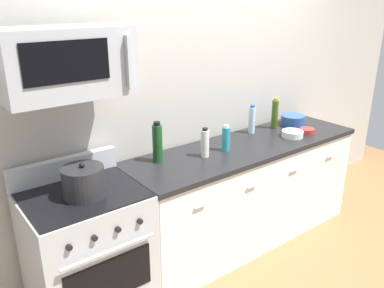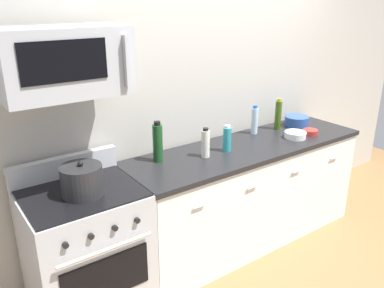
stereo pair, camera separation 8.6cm
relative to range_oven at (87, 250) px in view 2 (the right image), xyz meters
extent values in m
plane|color=olive|center=(1.49, 0.00, -0.47)|extent=(6.38, 6.38, 0.00)
cube|color=#B7B2A8|center=(1.49, 0.41, 0.88)|extent=(5.31, 0.10, 2.70)
cube|color=white|center=(1.49, 0.00, -0.03)|extent=(2.19, 0.62, 0.88)
cube|color=black|center=(1.49, 0.00, 0.43)|extent=(2.22, 0.65, 0.04)
cube|color=black|center=(1.49, -0.28, -0.42)|extent=(2.19, 0.02, 0.10)
cylinder|color=silver|center=(0.72, -0.33, 0.25)|extent=(0.10, 0.02, 0.02)
cylinder|color=silver|center=(1.23, -0.33, 0.25)|extent=(0.10, 0.02, 0.02)
cylinder|color=silver|center=(1.74, -0.33, 0.25)|extent=(0.10, 0.02, 0.02)
cylinder|color=silver|center=(2.25, -0.33, 0.25)|extent=(0.10, 0.02, 0.02)
cube|color=#B7BABF|center=(0.00, 0.00, -0.01)|extent=(0.76, 0.64, 0.91)
cube|color=black|center=(0.00, -0.33, -0.02)|extent=(0.58, 0.01, 0.30)
cylinder|color=#B7BABF|center=(0.00, -0.36, 0.21)|extent=(0.61, 0.02, 0.02)
cube|color=#B7BABF|center=(0.00, 0.29, 0.52)|extent=(0.76, 0.06, 0.16)
cube|color=black|center=(0.00, 0.00, 0.45)|extent=(0.73, 0.61, 0.01)
cylinder|color=black|center=(-0.23, -0.34, 0.32)|extent=(0.04, 0.02, 0.04)
cylinder|color=black|center=(-0.08, -0.34, 0.32)|extent=(0.04, 0.02, 0.04)
cylinder|color=black|center=(0.08, -0.34, 0.32)|extent=(0.04, 0.02, 0.04)
cylinder|color=black|center=(0.23, -0.34, 0.32)|extent=(0.04, 0.02, 0.04)
cube|color=#B7BABF|center=(0.00, 0.05, 1.28)|extent=(0.74, 0.40, 0.40)
cube|color=black|center=(-0.06, -0.16, 1.31)|extent=(0.48, 0.01, 0.22)
cube|color=#B7BABF|center=(0.30, -0.17, 1.28)|extent=(0.02, 0.04, 0.30)
cylinder|color=teal|center=(1.24, 0.00, 0.55)|extent=(0.07, 0.07, 0.20)
cylinder|color=white|center=(1.24, 0.00, 0.66)|extent=(0.04, 0.04, 0.02)
cylinder|color=silver|center=(1.73, 0.20, 0.57)|extent=(0.06, 0.06, 0.24)
cylinder|color=blue|center=(1.73, 0.20, 0.70)|extent=(0.04, 0.04, 0.02)
cylinder|color=#19471E|center=(0.68, 0.14, 0.60)|extent=(0.08, 0.08, 0.29)
cylinder|color=black|center=(0.68, 0.14, 0.75)|extent=(0.05, 0.05, 0.03)
cylinder|color=#385114|center=(2.01, 0.16, 0.59)|extent=(0.06, 0.06, 0.27)
cylinder|color=#B29919|center=(2.01, 0.16, 0.73)|extent=(0.04, 0.04, 0.03)
cylinder|color=silver|center=(1.02, 0.01, 0.56)|extent=(0.07, 0.07, 0.22)
cylinder|color=black|center=(1.02, 0.01, 0.68)|extent=(0.04, 0.04, 0.02)
cylinder|color=#B72D28|center=(2.13, -0.13, 0.47)|extent=(0.14, 0.14, 0.05)
torus|color=#B72D28|center=(2.13, -0.13, 0.49)|extent=(0.14, 0.14, 0.01)
cylinder|color=#B72D28|center=(2.13, -0.13, 0.45)|extent=(0.07, 0.07, 0.01)
cylinder|color=#2D519E|center=(2.23, 0.12, 0.50)|extent=(0.23, 0.23, 0.10)
torus|color=#2D519E|center=(2.23, 0.12, 0.54)|extent=(0.23, 0.23, 0.01)
cylinder|color=#2D519E|center=(2.23, 0.12, 0.46)|extent=(0.13, 0.13, 0.01)
cylinder|color=white|center=(1.95, -0.11, 0.48)|extent=(0.19, 0.19, 0.06)
torus|color=white|center=(1.95, -0.11, 0.50)|extent=(0.19, 0.19, 0.01)
cylinder|color=white|center=(1.95, -0.11, 0.46)|extent=(0.10, 0.10, 0.01)
cylinder|color=#262628|center=(0.00, -0.05, 0.55)|extent=(0.26, 0.26, 0.20)
sphere|color=black|center=(0.00, -0.05, 0.67)|extent=(0.04, 0.04, 0.04)
camera|label=1|loc=(-0.82, -2.25, 1.64)|focal=37.20mm
camera|label=2|loc=(-0.75, -2.30, 1.64)|focal=37.20mm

